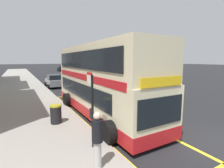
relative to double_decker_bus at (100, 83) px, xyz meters
The scene contains 11 objects.
ground_plane 26.20m from the double_decker_bus, 84.60° to the left, with size 260.00×260.00×0.00m, color black.
pavement_near 26.47m from the double_decker_bus, 99.91° to the left, with size 6.00×76.00×0.14m, color gray.
double_decker_bus is the anchor object (origin of this frame).
bus_bay_markings 2.07m from the double_decker_bus, 103.61° to the right, with size 2.96×13.61×0.01m.
bus_stop_sign 4.45m from the double_decker_bus, 119.59° to the right, with size 0.09×0.51×2.90m.
parked_car_white_behind 34.69m from the double_decker_bus, 77.92° to the left, with size 2.09×4.20×1.62m.
parked_car_grey_kerbside 12.97m from the double_decker_bus, 92.00° to the left, with size 2.09×4.20×1.62m.
parked_car_black_ahead 44.48m from the double_decker_bus, 80.29° to the left, with size 2.09×4.20×1.62m.
parked_car_maroon_distant 24.39m from the double_decker_bus, 77.48° to the left, with size 2.09×4.20×1.62m.
pedestrian_waiting_near_sign 5.90m from the double_decker_bus, 116.37° to the right, with size 0.34×0.34×1.82m.
litter_bin 3.32m from the double_decker_bus, 167.72° to the right, with size 0.61×0.61×0.99m.
Camera 1 is at (-7.03, -3.64, 3.50)m, focal length 26.89 mm.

